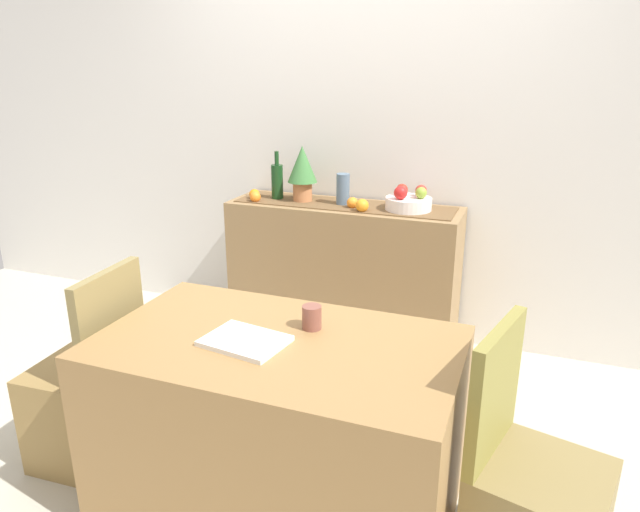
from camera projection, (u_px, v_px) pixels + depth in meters
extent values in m
cube|color=beige|center=(291.00, 420.00, 2.87)|extent=(6.40, 6.40, 0.02)
cube|color=silver|center=(365.00, 120.00, 3.48)|extent=(6.40, 0.06, 2.70)
cube|color=olive|center=(343.00, 274.00, 3.55)|extent=(1.39, 0.42, 0.88)
cube|color=brown|center=(344.00, 204.00, 3.41)|extent=(1.31, 0.32, 0.01)
cylinder|color=white|center=(408.00, 204.00, 3.27)|extent=(0.26, 0.26, 0.07)
sphere|color=#A72A1D|center=(402.00, 190.00, 3.30)|extent=(0.07, 0.07, 0.07)
sphere|color=red|center=(401.00, 193.00, 3.20)|extent=(0.08, 0.08, 0.08)
sphere|color=#85A334|center=(421.00, 193.00, 3.22)|extent=(0.06, 0.06, 0.06)
sphere|color=#B03429|center=(421.00, 190.00, 3.28)|extent=(0.07, 0.07, 0.07)
cylinder|color=#173D1A|center=(277.00, 182.00, 3.52)|extent=(0.07, 0.07, 0.21)
cylinder|color=#173D1A|center=(277.00, 158.00, 3.48)|extent=(0.03, 0.03, 0.08)
cylinder|color=slate|center=(343.00, 189.00, 3.39)|extent=(0.08, 0.08, 0.19)
cylinder|color=#BC7547|center=(303.00, 192.00, 3.48)|extent=(0.12, 0.12, 0.12)
cone|color=#3D753A|center=(302.00, 164.00, 3.43)|extent=(0.18, 0.18, 0.22)
sphere|color=orange|center=(254.00, 194.00, 3.55)|extent=(0.06, 0.06, 0.06)
sphere|color=orange|center=(362.00, 206.00, 3.24)|extent=(0.07, 0.07, 0.07)
sphere|color=orange|center=(352.00, 203.00, 3.32)|extent=(0.07, 0.07, 0.07)
sphere|color=orange|center=(255.00, 197.00, 3.47)|extent=(0.07, 0.07, 0.07)
cube|color=olive|center=(279.00, 429.00, 2.16)|extent=(1.29, 0.75, 0.74)
cube|color=white|center=(245.00, 341.00, 2.02)|extent=(0.31, 0.25, 0.02)
cylinder|color=brown|center=(312.00, 317.00, 2.13)|extent=(0.07, 0.07, 0.09)
cube|color=olive|center=(88.00, 412.00, 2.52)|extent=(0.42, 0.42, 0.45)
cube|color=olive|center=(111.00, 324.00, 2.33)|extent=(0.06, 0.40, 0.45)
cube|color=olive|center=(495.00, 391.00, 1.85)|extent=(0.14, 0.40, 0.45)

